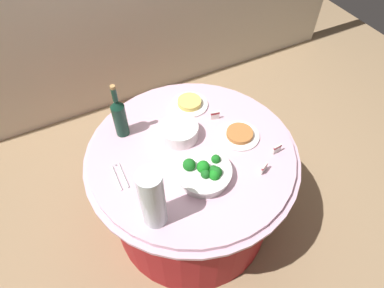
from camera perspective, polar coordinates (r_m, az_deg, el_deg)
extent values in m
plane|color=#9E7F5B|center=(2.40, 0.00, -12.20)|extent=(6.00, 6.00, 0.00)
cylinder|color=maroon|center=(2.10, 0.00, -7.81)|extent=(1.01, 1.01, 0.69)
cylinder|color=#E0B2C6|center=(1.81, 0.00, -1.83)|extent=(1.16, 1.16, 0.02)
cylinder|color=#E0B2C6|center=(1.79, 0.00, -1.33)|extent=(1.10, 1.10, 0.03)
cylinder|color=white|center=(1.66, 1.96, -5.12)|extent=(0.26, 0.26, 0.05)
cylinder|color=white|center=(1.64, 1.98, -4.49)|extent=(0.28, 0.28, 0.01)
sphere|color=#19661E|center=(1.62, 3.69, -4.40)|extent=(0.05, 0.05, 0.05)
sphere|color=#196C1E|center=(1.62, -0.48, -3.56)|extent=(0.06, 0.06, 0.06)
sphere|color=#19681E|center=(1.61, 4.16, -4.81)|extent=(0.06, 0.06, 0.06)
sphere|color=#19831E|center=(1.62, 1.92, -3.93)|extent=(0.06, 0.06, 0.06)
sphere|color=#19621E|center=(1.60, 2.32, -5.14)|extent=(0.05, 0.05, 0.05)
sphere|color=#196D1E|center=(1.66, 4.09, -2.59)|extent=(0.05, 0.05, 0.05)
sphere|color=#19821E|center=(1.61, 3.96, -5.25)|extent=(0.06, 0.06, 0.06)
cylinder|color=white|center=(1.84, -2.16, 1.43)|extent=(0.21, 0.21, 0.01)
cylinder|color=white|center=(1.84, -2.17, 1.64)|extent=(0.21, 0.21, 0.01)
cylinder|color=white|center=(1.83, -2.18, 1.84)|extent=(0.21, 0.21, 0.01)
cylinder|color=white|center=(1.82, -2.19, 2.05)|extent=(0.21, 0.21, 0.01)
cylinder|color=white|center=(1.81, -2.20, 2.27)|extent=(0.21, 0.21, 0.01)
cylinder|color=white|center=(1.81, -2.21, 2.48)|extent=(0.21, 0.21, 0.01)
cylinder|color=white|center=(1.80, -2.22, 2.69)|extent=(0.21, 0.21, 0.01)
cylinder|color=white|center=(1.79, -2.23, 2.91)|extent=(0.21, 0.21, 0.01)
cylinder|color=#123425|center=(1.83, -12.12, 4.00)|extent=(0.07, 0.07, 0.20)
cone|color=#123425|center=(1.75, -12.75, 6.73)|extent=(0.07, 0.07, 0.04)
cylinder|color=#123425|center=(1.71, -13.10, 8.19)|extent=(0.03, 0.03, 0.08)
cylinder|color=#B2844C|center=(1.68, -13.39, 9.40)|extent=(0.03, 0.03, 0.02)
cylinder|color=silver|center=(1.42, -6.76, -9.30)|extent=(0.11, 0.11, 0.34)
sphere|color=#E5B26B|center=(1.54, -5.58, -11.48)|extent=(0.06, 0.06, 0.06)
sphere|color=#E5B26B|center=(1.54, -6.95, -11.39)|extent=(0.06, 0.06, 0.06)
sphere|color=#E5B26B|center=(1.53, -6.41, -12.47)|extent=(0.06, 0.06, 0.06)
sphere|color=#72C64C|center=(1.50, -6.05, -10.20)|extent=(0.06, 0.06, 0.06)
sphere|color=#72C64C|center=(1.49, -7.31, -10.81)|extent=(0.06, 0.06, 0.06)
sphere|color=#72C64C|center=(1.48, -6.11, -11.42)|extent=(0.06, 0.06, 0.06)
sphere|color=red|center=(1.45, -6.70, -9.07)|extent=(0.06, 0.06, 0.06)
sphere|color=red|center=(1.44, -7.39, -10.19)|extent=(0.06, 0.06, 0.06)
sphere|color=red|center=(1.44, -5.93, -10.09)|extent=(0.06, 0.06, 0.06)
sphere|color=#E5B26B|center=(1.41, -7.37, -8.11)|extent=(0.06, 0.06, 0.06)
sphere|color=#E5B26B|center=(1.39, -7.23, -9.37)|extent=(0.06, 0.06, 0.06)
sphere|color=#E5B26B|center=(1.40, -6.01, -8.56)|extent=(0.06, 0.06, 0.06)
cylinder|color=silver|center=(1.71, -11.56, -5.25)|extent=(0.01, 0.16, 0.01)
cylinder|color=silver|center=(1.71, -12.70, -5.66)|extent=(0.01, 0.16, 0.01)
sphere|color=silver|center=(1.76, -12.92, -3.50)|extent=(0.01, 0.01, 0.01)
cylinder|color=white|center=(1.86, 8.07, 1.41)|extent=(0.22, 0.22, 0.01)
cylinder|color=#B77038|center=(1.85, 8.13, 1.78)|extent=(0.15, 0.15, 0.02)
cylinder|color=white|center=(2.01, -0.44, 6.73)|extent=(0.22, 0.22, 0.01)
cylinder|color=#EACC60|center=(2.00, -0.44, 7.16)|extent=(0.14, 0.14, 0.03)
cube|color=white|center=(1.92, 3.94, 4.84)|extent=(0.05, 0.02, 0.05)
cube|color=maroon|center=(1.91, 3.97, 5.22)|extent=(0.05, 0.02, 0.01)
cube|color=white|center=(1.81, 14.31, -0.85)|extent=(0.05, 0.01, 0.05)
cube|color=maroon|center=(1.79, 14.42, -0.50)|extent=(0.05, 0.01, 0.01)
cube|color=white|center=(1.71, 12.20, -4.10)|extent=(0.05, 0.03, 0.05)
cube|color=maroon|center=(1.70, 12.30, -3.75)|extent=(0.05, 0.03, 0.01)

